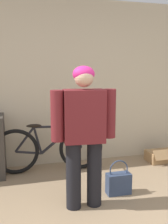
# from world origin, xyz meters

# --- Properties ---
(wall_back) EXTENTS (8.00, 0.07, 2.60)m
(wall_back) POSITION_xyz_m (0.00, 2.60, 1.30)
(wall_back) COLOR beige
(wall_back) RESTS_ON ground_plane
(person) EXTENTS (0.72, 0.29, 1.57)m
(person) POSITION_xyz_m (-0.19, 1.13, 0.90)
(person) COLOR black
(person) RESTS_ON ground_plane
(bicycle) EXTENTS (1.65, 0.46, 0.75)m
(bicycle) POSITION_xyz_m (-0.43, 2.25, 0.36)
(bicycle) COLOR black
(bicycle) RESTS_ON ground_plane
(handbag) EXTENTS (0.30, 0.14, 0.43)m
(handbag) POSITION_xyz_m (0.30, 1.31, 0.14)
(handbag) COLOR #334260
(handbag) RESTS_ON ground_plane
(cardboard_box) EXTENTS (0.55, 0.37, 0.24)m
(cardboard_box) POSITION_xyz_m (1.47, 2.19, 0.09)
(cardboard_box) COLOR #A87F51
(cardboard_box) RESTS_ON ground_plane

